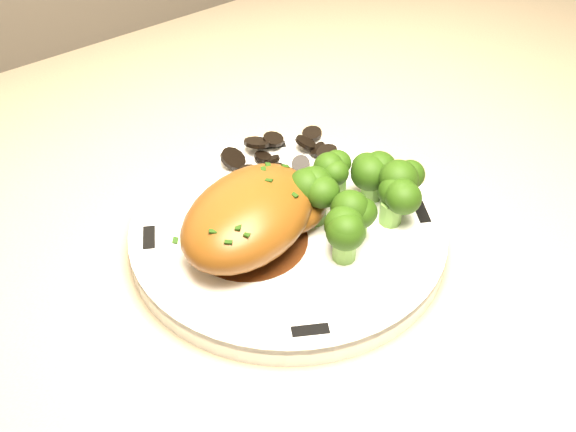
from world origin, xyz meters
TOP-DOWN VIEW (x-y plane):
  - plate at (0.21, 1.57)m, footprint 0.28×0.28m
  - rim_accent_0 at (0.26, 1.67)m, footprint 0.03×0.02m
  - rim_accent_1 at (0.11, 1.63)m, footprint 0.02×0.03m
  - rim_accent_2 at (0.15, 1.48)m, footprint 0.03×0.02m
  - rim_accent_3 at (0.30, 1.52)m, footprint 0.02×0.03m
  - gravy_pool at (0.17, 1.58)m, footprint 0.09×0.09m
  - chicken_breast at (0.18, 1.58)m, footprint 0.15×0.13m
  - mushroom_pile at (0.25, 1.64)m, footprint 0.09×0.06m
  - broccoli_florets at (0.26, 1.55)m, footprint 0.11×0.08m

SIDE VIEW (x-z plane):
  - plate at x=0.21m, z-range 0.93..0.95m
  - rim_accent_0 at x=0.26m, z-range 0.95..0.95m
  - rim_accent_1 at x=0.11m, z-range 0.95..0.95m
  - rim_accent_2 at x=0.15m, z-range 0.95..0.95m
  - rim_accent_3 at x=0.30m, z-range 0.95..0.95m
  - gravy_pool at x=0.17m, z-range 0.95..0.95m
  - mushroom_pile at x=0.25m, z-range 0.94..0.97m
  - broccoli_florets at x=0.26m, z-range 0.95..0.99m
  - chicken_breast at x=0.18m, z-range 0.95..1.00m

